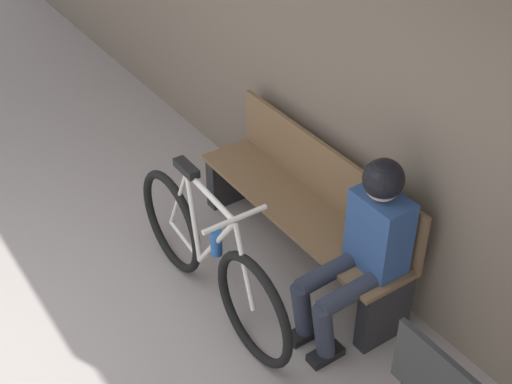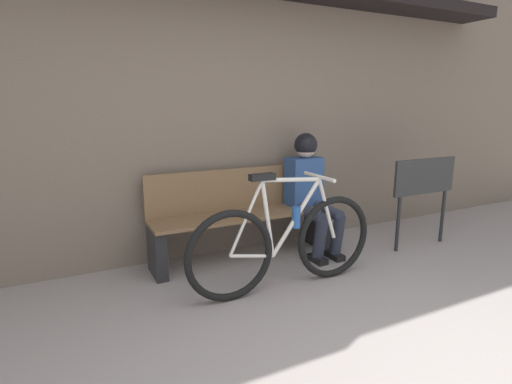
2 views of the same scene
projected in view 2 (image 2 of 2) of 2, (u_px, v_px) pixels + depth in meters
name	position (u px, v px, depth m)	size (l,w,h in m)	color
storefront_wall	(214.00, 82.00, 3.74)	(12.00, 0.56, 3.20)	#756656
park_bench_near	(242.00, 217.00, 3.81)	(1.78, 0.42, 0.86)	brown
bicycle	(285.00, 243.00, 3.17)	(1.67, 0.40, 0.96)	black
person_seated	(310.00, 185.00, 3.94)	(0.34, 0.64, 1.18)	#2D3342
signboard	(424.00, 183.00, 4.06)	(0.81, 0.04, 0.93)	#232326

